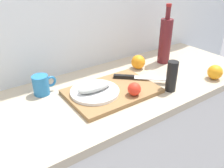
{
  "coord_description": "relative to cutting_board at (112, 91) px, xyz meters",
  "views": [
    {
      "loc": [
        -0.46,
        -0.86,
        1.48
      ],
      "look_at": [
        0.11,
        -0.03,
        0.95
      ],
      "focal_mm": 38.19,
      "sensor_mm": 36.0,
      "label": 1
    }
  ],
  "objects": [
    {
      "name": "back_wall",
      "position": [
        -0.11,
        0.36,
        0.34
      ],
      "size": [
        3.2,
        0.05,
        2.5
      ],
      "primitive_type": "cube",
      "color": "silver",
      "rests_on": "ground_plane"
    },
    {
      "name": "kitchen_counter",
      "position": [
        -0.11,
        0.03,
        -0.46
      ],
      "size": [
        2.0,
        0.6,
        0.9
      ],
      "color": "white",
      "rests_on": "ground_plane"
    },
    {
      "name": "cutting_board",
      "position": [
        0.0,
        0.0,
        0.0
      ],
      "size": [
        0.43,
        0.29,
        0.02
      ],
      "primitive_type": "cube",
      "color": "olive",
      "rests_on": "kitchen_counter"
    },
    {
      "name": "white_plate",
      "position": [
        -0.09,
        0.02,
        0.02
      ],
      "size": [
        0.23,
        0.23,
        0.01
      ],
      "primitive_type": "cylinder",
      "color": "white",
      "rests_on": "cutting_board"
    },
    {
      "name": "fish_fillet",
      "position": [
        -0.09,
        0.02,
        0.04
      ],
      "size": [
        0.17,
        0.07,
        0.04
      ],
      "primitive_type": "ellipsoid",
      "color": "#999E99",
      "rests_on": "white_plate"
    },
    {
      "name": "chef_knife",
      "position": [
        0.16,
        0.03,
        0.02
      ],
      "size": [
        0.24,
        0.21,
        0.02
      ],
      "rotation": [
        0.0,
        0.0,
        -0.73
      ],
      "color": "silver",
      "rests_on": "cutting_board"
    },
    {
      "name": "tomato_0",
      "position": [
        0.05,
        -0.1,
        0.04
      ],
      "size": [
        0.06,
        0.06,
        0.06
      ],
      "primitive_type": "sphere",
      "color": "red",
      "rests_on": "cutting_board"
    },
    {
      "name": "wine_bottle",
      "position": [
        0.49,
        0.14,
        0.13
      ],
      "size": [
        0.07,
        0.07,
        0.36
      ],
      "color": "#59191E",
      "rests_on": "kitchen_counter"
    },
    {
      "name": "coffee_mug_1",
      "position": [
        -0.28,
        0.19,
        0.04
      ],
      "size": [
        0.12,
        0.08,
        0.1
      ],
      "color": "#2672B2",
      "rests_on": "kitchen_counter"
    },
    {
      "name": "orange_0",
      "position": [
        0.54,
        -0.19,
        0.03
      ],
      "size": [
        0.08,
        0.08,
        0.08
      ],
      "primitive_type": "sphere",
      "color": "orange",
      "rests_on": "kitchen_counter"
    },
    {
      "name": "orange_3",
      "position": [
        0.3,
        0.15,
        0.03
      ],
      "size": [
        0.08,
        0.08,
        0.08
      ],
      "primitive_type": "sphere",
      "color": "orange",
      "rests_on": "kitchen_counter"
    },
    {
      "name": "pepper_mill",
      "position": [
        0.25,
        -0.14,
        0.07
      ],
      "size": [
        0.05,
        0.05,
        0.15
      ],
      "primitive_type": "cylinder",
      "color": "black",
      "rests_on": "kitchen_counter"
    }
  ]
}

